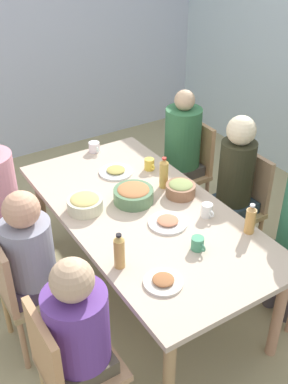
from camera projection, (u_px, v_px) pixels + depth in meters
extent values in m
plane|color=tan|center=(144.00, 292.00, 3.56)|extent=(6.21, 6.21, 0.00)
cube|color=silver|center=(5.00, 39.00, 4.74)|extent=(0.12, 4.77, 2.60)
cube|color=#C8B199|center=(144.00, 213.00, 3.16)|extent=(2.02, 1.02, 0.04)
cylinder|color=tan|center=(42.00, 212.00, 3.83)|extent=(0.07, 0.07, 0.71)
cylinder|color=tan|center=(169.00, 376.00, 2.53)|extent=(0.07, 0.07, 0.71)
cylinder|color=tan|center=(129.00, 184.00, 4.20)|extent=(0.07, 0.07, 0.71)
cylinder|color=tan|center=(278.00, 314.00, 2.90)|extent=(0.07, 0.07, 0.71)
cube|color=tan|center=(82.00, 368.00, 2.48)|extent=(0.40, 0.40, 0.04)
cylinder|color=tan|center=(98.00, 358.00, 2.79)|extent=(0.04, 0.04, 0.43)
cube|color=tan|center=(45.00, 354.00, 2.27)|extent=(0.38, 0.04, 0.45)
cylinder|color=brown|center=(94.00, 374.00, 2.69)|extent=(0.09, 0.09, 0.45)
cube|color=brown|center=(81.00, 361.00, 2.44)|extent=(0.30, 0.30, 0.10)
cylinder|color=#643995|center=(77.00, 326.00, 2.30)|extent=(0.32, 0.32, 0.42)
sphere|color=tan|center=(72.00, 280.00, 2.14)|extent=(0.21, 0.21, 0.21)
cube|color=tan|center=(231.00, 212.00, 3.68)|extent=(0.40, 0.40, 0.04)
cylinder|color=tan|center=(259.00, 238.00, 3.76)|extent=(0.04, 0.04, 0.43)
cylinder|color=tan|center=(231.00, 217.00, 4.00)|extent=(0.04, 0.04, 0.43)
cylinder|color=tan|center=(226.00, 253.00, 3.61)|extent=(0.04, 0.04, 0.43)
cylinder|color=tan|center=(199.00, 230.00, 3.85)|extent=(0.04, 0.04, 0.43)
cube|color=tan|center=(252.00, 180.00, 3.64)|extent=(0.38, 0.04, 0.45)
cylinder|color=#2C3750|center=(226.00, 243.00, 3.70)|extent=(0.09, 0.09, 0.45)
cylinder|color=#2C3A4B|center=(213.00, 232.00, 3.81)|extent=(0.09, 0.09, 0.45)
cube|color=#293942|center=(232.00, 205.00, 3.65)|extent=(0.30, 0.30, 0.10)
cylinder|color=#2E2E1C|center=(236.00, 172.00, 3.49)|extent=(0.26, 0.26, 0.50)
sphere|color=beige|center=(241.00, 130.00, 3.30)|extent=(0.21, 0.21, 0.21)
cube|color=tan|center=(181.00, 175.00, 4.16)|extent=(0.40, 0.40, 0.04)
cylinder|color=tan|center=(206.00, 199.00, 4.24)|extent=(0.04, 0.04, 0.43)
cylinder|color=tan|center=(184.00, 183.00, 4.48)|extent=(0.04, 0.04, 0.43)
cylinder|color=tan|center=(176.00, 211.00, 4.09)|extent=(0.04, 0.04, 0.43)
cylinder|color=tan|center=(154.00, 193.00, 4.33)|extent=(0.04, 0.04, 0.43)
cube|color=tan|center=(199.00, 146.00, 4.12)|extent=(0.38, 0.04, 0.45)
cylinder|color=#35403C|center=(176.00, 202.00, 4.18)|extent=(0.09, 0.09, 0.45)
cylinder|color=#493A44|center=(166.00, 194.00, 4.29)|extent=(0.09, 0.09, 0.45)
cube|color=#49453E|center=(181.00, 169.00, 4.13)|extent=(0.30, 0.30, 0.10)
cylinder|color=#346F43|center=(183.00, 138.00, 3.96)|extent=(0.31, 0.31, 0.51)
sphere|color=tan|center=(185.00, 100.00, 3.78)|extent=(0.17, 0.17, 0.17)
cube|color=tan|center=(35.00, 291.00, 2.96)|extent=(0.40, 0.40, 0.04)
cylinder|color=tan|center=(6.00, 309.00, 3.12)|extent=(0.04, 0.04, 0.43)
cylinder|color=tan|center=(24.00, 344.00, 2.88)|extent=(0.04, 0.04, 0.43)
cylinder|color=tan|center=(53.00, 290.00, 3.27)|extent=(0.04, 0.04, 0.43)
cylinder|color=tan|center=(74.00, 322.00, 3.03)|extent=(0.04, 0.04, 0.43)
cube|color=tan|center=(1.00, 273.00, 2.75)|extent=(0.38, 0.04, 0.45)
cylinder|color=#433C3C|center=(49.00, 301.00, 3.17)|extent=(0.09, 0.09, 0.45)
cylinder|color=#40383D|center=(58.00, 316.00, 3.06)|extent=(0.09, 0.09, 0.45)
cube|color=#44374B|center=(34.00, 284.00, 2.92)|extent=(0.30, 0.30, 0.10)
cylinder|color=#9193A5|center=(29.00, 252.00, 2.78)|extent=(0.30, 0.30, 0.42)
sphere|color=tan|center=(21.00, 209.00, 2.62)|extent=(0.22, 0.22, 0.22)
cube|color=#313A44|center=(2.00, 235.00, 3.44)|extent=(0.40, 0.40, 0.04)
cylinder|color=#27334A|center=(20.00, 239.00, 3.75)|extent=(0.04, 0.04, 0.43)
cylinder|color=#373F4C|center=(36.00, 263.00, 3.51)|extent=(0.04, 0.04, 0.43)
cylinder|color=#38393D|center=(16.00, 247.00, 3.65)|extent=(0.09, 0.09, 0.45)
cylinder|color=#39373B|center=(23.00, 258.00, 3.54)|extent=(0.09, 0.09, 0.45)
cube|color=#49474A|center=(0.00, 228.00, 3.40)|extent=(0.30, 0.30, 0.10)
cylinder|color=tan|center=(257.00, 279.00, 3.37)|extent=(0.04, 0.04, 0.43)
cylinder|color=#463F43|center=(273.00, 281.00, 3.33)|extent=(0.09, 0.09, 0.45)
cylinder|color=silver|center=(163.00, 282.00, 2.56)|extent=(0.22, 0.22, 0.01)
ellipsoid|color=#A3643A|center=(163.00, 279.00, 2.55)|extent=(0.12, 0.12, 0.02)
cylinder|color=white|center=(168.00, 223.00, 3.02)|extent=(0.25, 0.25, 0.01)
ellipsoid|color=tan|center=(168.00, 220.00, 3.01)|extent=(0.14, 0.14, 0.02)
cylinder|color=white|center=(116.00, 172.00, 3.57)|extent=(0.26, 0.26, 0.01)
ellipsoid|color=tan|center=(116.00, 170.00, 3.56)|extent=(0.14, 0.14, 0.02)
cylinder|color=beige|center=(85.00, 205.00, 3.14)|extent=(0.24, 0.24, 0.09)
ellipsoid|color=tan|center=(85.00, 199.00, 3.11)|extent=(0.19, 0.19, 0.04)
cylinder|color=#8F5F42|center=(181.00, 190.00, 3.29)|extent=(0.21, 0.21, 0.09)
ellipsoid|color=#909F5B|center=(181.00, 185.00, 3.27)|extent=(0.17, 0.17, 0.04)
cylinder|color=#567C53|center=(134.00, 195.00, 3.22)|extent=(0.28, 0.28, 0.09)
ellipsoid|color=#BB7544|center=(134.00, 190.00, 3.20)|extent=(0.22, 0.22, 0.04)
cylinder|color=white|center=(94.00, 147.00, 3.84)|extent=(0.09, 0.09, 0.08)
torus|color=white|center=(97.00, 150.00, 3.80)|extent=(0.05, 0.01, 0.05)
cylinder|color=#46936A|center=(197.00, 243.00, 2.79)|extent=(0.08, 0.08, 0.08)
torus|color=#458767|center=(203.00, 248.00, 2.76)|extent=(0.05, 0.01, 0.05)
cylinder|color=gold|center=(149.00, 164.00, 3.59)|extent=(0.08, 0.08, 0.09)
torus|color=yellow|center=(153.00, 167.00, 3.56)|extent=(0.05, 0.01, 0.05)
cylinder|color=white|center=(207.00, 210.00, 3.07)|extent=(0.07, 0.07, 0.09)
torus|color=white|center=(212.00, 214.00, 3.04)|extent=(0.05, 0.01, 0.05)
cylinder|color=#BF8F47|center=(119.00, 253.00, 2.63)|extent=(0.06, 0.06, 0.19)
cone|color=tan|center=(119.00, 238.00, 2.57)|extent=(0.06, 0.06, 0.03)
cylinder|color=black|center=(119.00, 235.00, 2.56)|extent=(0.03, 0.03, 0.01)
cylinder|color=gold|center=(164.00, 175.00, 3.35)|extent=(0.06, 0.06, 0.20)
cone|color=gold|center=(164.00, 161.00, 3.29)|extent=(0.06, 0.06, 0.03)
cylinder|color=red|center=(164.00, 158.00, 3.28)|extent=(0.03, 0.03, 0.01)
cylinder|color=#CD9247|center=(250.00, 221.00, 2.91)|extent=(0.06, 0.06, 0.17)
cone|color=tan|center=(252.00, 208.00, 2.86)|extent=(0.06, 0.06, 0.03)
cylinder|color=silver|center=(253.00, 205.00, 2.84)|extent=(0.03, 0.03, 0.01)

